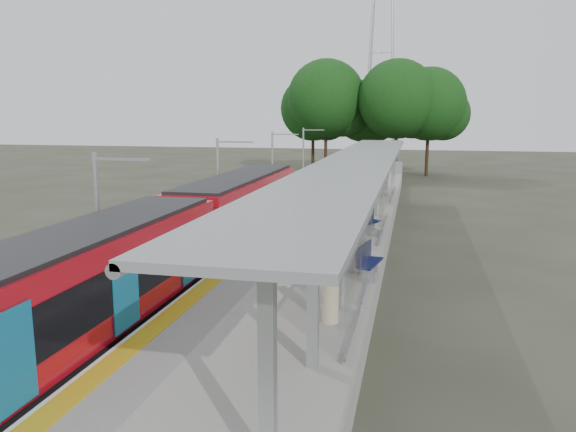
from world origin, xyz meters
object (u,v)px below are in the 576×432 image
Objects in this scene: bench_near at (367,260)px; bench_mid at (368,221)px; train at (184,235)px; info_pillar_far at (355,195)px; info_pillar_near at (331,292)px; bench_far at (375,186)px; litter_bin at (363,253)px.

bench_mid is (-0.61, 7.72, -0.05)m from bench_near.
bench_mid is (6.48, 7.13, -0.48)m from train.
info_pillar_near is at bearing -72.02° from info_pillar_far.
bench_far is 19.46m from litter_bin.
bench_near is at bearing -4.69° from train.
train is at bearing -107.68° from bench_mid.
train reaches higher than info_pillar_near.
bench_mid is 0.81× the size of info_pillar_near.
train reaches higher than bench_mid.
bench_mid is 0.97× the size of info_pillar_far.
info_pillar_near reaches higher than litter_bin.
train is 7.13m from bench_near.
info_pillar_far is at bearing 97.32° from litter_bin.
train is 13.64× the size of info_pillar_near.
info_pillar_near reaches higher than info_pillar_far.
bench_mid is at bearing 106.00° from bench_near.
bench_near is 1.09× the size of bench_mid.
info_pillar_near is 1.19× the size of info_pillar_far.
bench_near is at bearing 58.33° from info_pillar_near.
bench_mid is 1.82× the size of litter_bin.
bench_near is 1.09× the size of bench_far.
bench_mid reaches higher than bench_far.
bench_far reaches higher than litter_bin.
bench_far is 25.70m from info_pillar_near.
info_pillar_far is at bearing -80.15° from bench_far.
bench_far is 0.97× the size of info_pillar_far.
bench_near is at bearing -68.49° from info_pillar_far.
bench_near is 1.98× the size of litter_bin.
info_pillar_far reaches higher than bench_near.
train reaches higher than bench_near.
bench_far is at bearing 104.75° from bench_near.
litter_bin is at bearing -69.90° from bench_far.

